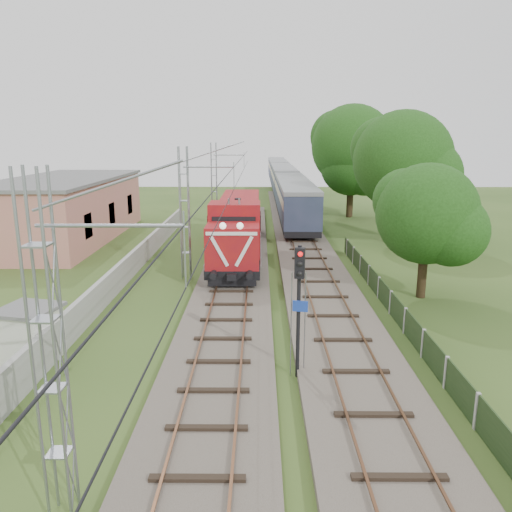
{
  "coord_description": "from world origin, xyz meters",
  "views": [
    {
      "loc": [
        1.52,
        -17.88,
        8.54
      ],
      "look_at": [
        1.34,
        8.61,
        2.2
      ],
      "focal_mm": 35.0,
      "sensor_mm": 36.0,
      "label": 1
    }
  ],
  "objects_px": {
    "coach_rake": "(283,178)",
    "signal_post": "(299,289)",
    "locomotive": "(238,226)",
    "relay_hut": "(30,334)"
  },
  "relations": [
    {
      "from": "coach_rake",
      "to": "signal_post",
      "type": "xyz_separation_m",
      "value": [
        -2.09,
        -57.63,
        0.77
      ]
    },
    {
      "from": "locomotive",
      "to": "coach_rake",
      "type": "relative_size",
      "value": 0.25
    },
    {
      "from": "coach_rake",
      "to": "relay_hut",
      "type": "relative_size",
      "value": 28.35
    },
    {
      "from": "locomotive",
      "to": "relay_hut",
      "type": "xyz_separation_m",
      "value": [
        -7.4,
        -17.25,
        -1.23
      ]
    },
    {
      "from": "locomotive",
      "to": "coach_rake",
      "type": "bearing_deg",
      "value": 82.68
    },
    {
      "from": "locomotive",
      "to": "signal_post",
      "type": "height_order",
      "value": "locomotive"
    },
    {
      "from": "relay_hut",
      "to": "signal_post",
      "type": "bearing_deg",
      "value": -8.04
    },
    {
      "from": "locomotive",
      "to": "coach_rake",
      "type": "xyz_separation_m",
      "value": [
        5.0,
        38.92,
        0.29
      ]
    },
    {
      "from": "signal_post",
      "to": "relay_hut",
      "type": "height_order",
      "value": "signal_post"
    },
    {
      "from": "coach_rake",
      "to": "relay_hut",
      "type": "bearing_deg",
      "value": -102.45
    }
  ]
}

